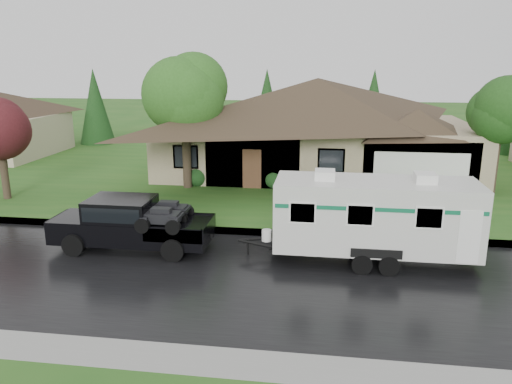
# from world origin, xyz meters

# --- Properties ---
(ground) EXTENTS (140.00, 140.00, 0.00)m
(ground) POSITION_xyz_m (0.00, 0.00, 0.00)
(ground) COLOR #25591C
(ground) RESTS_ON ground
(road) EXTENTS (140.00, 8.00, 0.01)m
(road) POSITION_xyz_m (0.00, -2.00, 0.01)
(road) COLOR black
(road) RESTS_ON ground
(curb) EXTENTS (140.00, 0.50, 0.15)m
(curb) POSITION_xyz_m (0.00, 2.25, 0.07)
(curb) COLOR gray
(curb) RESTS_ON ground
(lawn) EXTENTS (140.00, 26.00, 0.15)m
(lawn) POSITION_xyz_m (0.00, 15.00, 0.07)
(lawn) COLOR #25591C
(lawn) RESTS_ON ground
(house_main) EXTENTS (19.44, 10.80, 6.90)m
(house_main) POSITION_xyz_m (2.29, 13.84, 3.59)
(house_main) COLOR gray
(house_main) RESTS_ON lawn
(tree_left_green) EXTENTS (4.26, 4.26, 7.05)m
(tree_left_green) POSITION_xyz_m (-4.70, 8.72, 5.04)
(tree_left_green) COLOR #382B1E
(tree_left_green) RESTS_ON lawn
(tree_right_green) EXTENTS (3.56, 3.56, 5.89)m
(tree_right_green) POSITION_xyz_m (11.09, 9.67, 4.23)
(tree_right_green) COLOR #382B1E
(tree_right_green) RESTS_ON lawn
(shrub_row) EXTENTS (13.60, 1.00, 1.00)m
(shrub_row) POSITION_xyz_m (2.00, 9.30, 0.65)
(shrub_row) COLOR #143814
(shrub_row) RESTS_ON lawn
(pickup_truck) EXTENTS (5.78, 2.20, 1.93)m
(pickup_truck) POSITION_xyz_m (-4.47, 0.02, 1.03)
(pickup_truck) COLOR black
(pickup_truck) RESTS_ON ground
(travel_trailer) EXTENTS (7.13, 2.50, 3.20)m
(travel_trailer) POSITION_xyz_m (4.33, 0.02, 1.70)
(travel_trailer) COLOR silver
(travel_trailer) RESTS_ON ground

